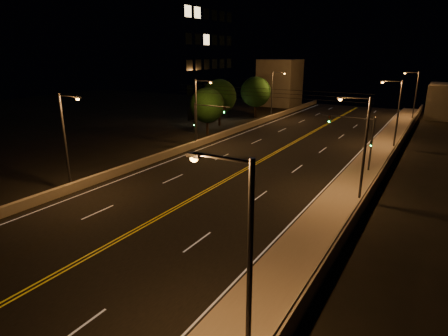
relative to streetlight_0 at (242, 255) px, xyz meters
The scene contains 23 objects.
road 20.94m from the streetlight_0, 124.36° to the left, with size 18.00×120.00×0.02m, color black.
sidewalk 17.48m from the streetlight_0, 92.38° to the left, with size 3.60×120.00×0.30m, color gray.
curb 17.67m from the streetlight_0, 98.68° to the left, with size 0.14×120.00×0.15m, color gray.
parapet_wall 17.33m from the streetlight_0, 86.76° to the left, with size 0.30×120.00×1.00m, color gray.
jersey_barrier 27.50m from the streetlight_0, 141.69° to the left, with size 0.45×120.00×0.78m, color gray.
distant_building_right 69.51m from the streetlight_0, 85.87° to the left, with size 6.00×10.00×6.05m, color gray.
distant_building_left 74.73m from the streetlight_0, 111.59° to the left, with size 8.00×8.00×10.02m, color gray.
parapet_rail 17.21m from the streetlight_0, 86.76° to the left, with size 0.06×0.06×120.00m, color black.
lane_markings 20.88m from the streetlight_0, 124.47° to the left, with size 17.32×116.00×0.00m.
streetlight_0 is the anchor object (origin of this frame).
streetlight_1 19.54m from the streetlight_0, 90.00° to the left, with size 2.55×0.28×8.30m.
streetlight_2 39.74m from the streetlight_0, 90.00° to the left, with size 2.55×0.28×8.30m.
streetlight_3 64.01m from the streetlight_0, 90.00° to the left, with size 2.55×0.28×8.30m.
streetlight_4 23.38m from the streetlight_0, 156.23° to the left, with size 2.55×0.28×8.30m.
streetlight_5 35.68m from the streetlight_0, 126.85° to the left, with size 2.55×0.28×8.30m.
streetlight_6 56.27m from the streetlight_0, 112.35° to the left, with size 2.55×0.28×8.30m.
traffic_signal_right 27.75m from the streetlight_0, 93.23° to the left, with size 5.11×0.31×5.55m.
traffic_signal_left 34.31m from the streetlight_0, 126.17° to the left, with size 5.11×0.31×5.55m.
overhead_wires 28.84m from the streetlight_0, 113.60° to the left, with size 22.00×0.03×0.83m.
building_tower 61.11m from the streetlight_0, 133.26° to the left, with size 24.00×15.00×31.77m.
tree_0 42.23m from the streetlight_0, 124.76° to the left, with size 4.97×4.97×6.73m.
tree_1 49.39m from the streetlight_0, 122.24° to the left, with size 5.48×5.48×7.43m.
tree_2 57.42m from the streetlight_0, 115.57° to the left, with size 5.43×5.43×7.36m.
Camera 1 is at (16.70, -6.79, 11.40)m, focal length 30.00 mm.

